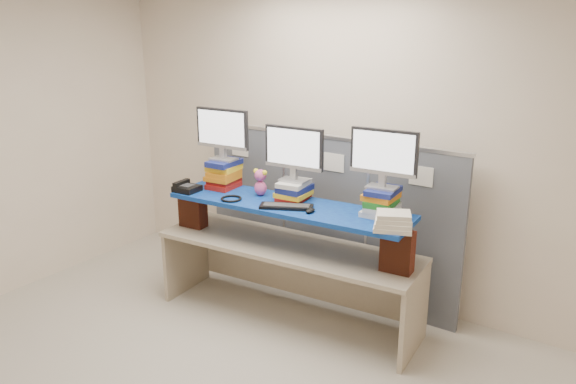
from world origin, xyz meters
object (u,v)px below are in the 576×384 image
Objects in this scene: blue_board at (288,206)px; monitor_left at (222,131)px; desk_phone at (186,188)px; monitor_right at (384,155)px; keyboard at (286,206)px; monitor_center at (294,151)px; desk at (288,260)px.

monitor_left is at bearing 170.79° from blue_board.
blue_board is 9.60× the size of desk_phone.
monitor_left reaches higher than monitor_right.
monitor_right is at bearing -4.37° from keyboard.
monitor_right is 1.18× the size of keyboard.
monitor_center is (-0.02, 0.12, 0.44)m from blue_board.
monitor_left reaches higher than monitor_center.
desk is at bearing -83.90° from monitor_center.
monitor_center reaches higher than desk.
blue_board is 3.95× the size of monitor_left.
monitor_left reaches higher than keyboard.
monitor_right is at bearing 9.07° from desk_phone.
monitor_center is at bearing 96.10° from desk.
desk is 4.40× the size of monitor_right.
monitor_right is at bearing 8.87° from desk.
keyboard is at bearing -75.62° from monitor_center.
monitor_center reaches higher than keyboard.
monitor_right reaches higher than desk.
monitor_left is 0.59m from desk_phone.
desk is 0.93m from monitor_center.
keyboard is (-0.70, -0.27, -0.46)m from monitor_right.
monitor_center is (-0.02, 0.12, 0.92)m from desk.
desk is 1.10m from desk_phone.
desk is 0.53m from keyboard.
monitor_center is at bearing 96.10° from blue_board.
monitor_left is 1.18× the size of keyboard.
desk_phone is (-0.94, -0.21, 0.53)m from desk.
monitor_left is 2.43× the size of desk_phone.
blue_board is at bearing -4.08° from desk.
keyboard is 2.06× the size of desk_phone.
monitor_right is 2.43× the size of desk_phone.
monitor_center is 2.43× the size of desk_phone.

